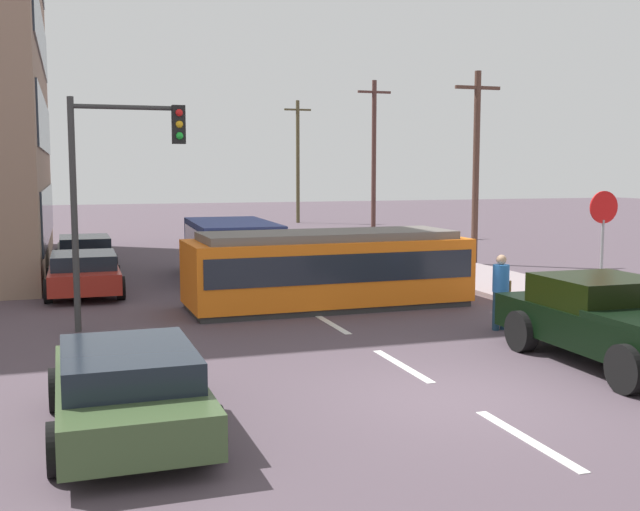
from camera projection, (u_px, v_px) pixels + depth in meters
ground_plane at (284, 296)px, 21.42m from camera, size 120.00×120.00×0.00m
sidewalk_curb_right at (582, 305)px, 19.72m from camera, size 3.20×36.00×0.14m
lane_stripe_0 at (527, 439)px, 10.08m from camera, size 0.16×2.40×0.01m
lane_stripe_1 at (402, 366)px, 13.86m from camera, size 0.16×2.40×0.01m
lane_stripe_2 at (331, 324)px, 17.64m from camera, size 0.16×2.40×0.01m
lane_stripe_3 at (251, 277)px, 25.32m from camera, size 0.16×2.40×0.01m
lane_stripe_4 at (218, 257)px, 30.99m from camera, size 0.16×2.40×0.01m
streetcar_tram at (328, 268)px, 19.74m from camera, size 7.23×2.68×1.95m
city_bus at (232, 246)px, 25.08m from camera, size 2.70×5.39×1.83m
pedestrian_crossing at (501, 287)px, 16.88m from camera, size 0.50×0.36×1.67m
pickup_truck_parked at (616, 322)px, 13.81m from camera, size 2.28×5.00×1.55m
parked_sedan_near at (128, 388)px, 10.27m from camera, size 2.09×4.24×1.19m
parked_sedan_mid at (84, 273)px, 21.70m from camera, size 2.11×4.17×1.19m
parked_sedan_far at (85, 252)px, 27.07m from camera, size 2.06×4.47×1.19m
stop_sign at (603, 226)px, 18.06m from camera, size 0.76×0.07×2.88m
traffic_light_mast at (119, 170)px, 16.67m from camera, size 2.47×0.33×5.05m
utility_pole_mid at (476, 164)px, 28.33m from camera, size 1.80×0.24×7.08m
utility_pole_far at (374, 156)px, 40.03m from camera, size 1.80×0.24×8.08m
utility_pole_distant at (298, 159)px, 50.54m from camera, size 1.80×0.24×7.99m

